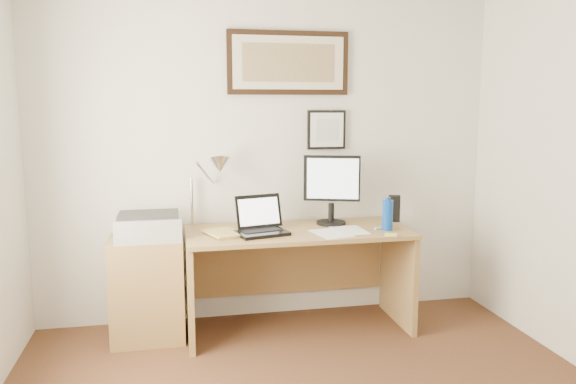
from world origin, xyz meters
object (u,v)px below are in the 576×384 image
object	(u,v)px
water_bottle	(388,215)
laptop	(261,225)
printer	(149,226)
desk	(295,258)
side_cabinet	(148,289)
lcd_monitor	(332,186)
book	(210,235)

from	to	relation	value
water_bottle	laptop	distance (m)	0.91
water_bottle	printer	distance (m)	1.68
laptop	printer	distance (m)	0.77
water_bottle	printer	size ratio (longest dim) A/B	0.49
water_bottle	desk	xyz separation A→B (m)	(-0.63, 0.22, -0.34)
side_cabinet	lcd_monitor	xyz separation A→B (m)	(1.36, 0.08, 0.68)
side_cabinet	desk	xyz separation A→B (m)	(1.07, 0.04, 0.15)
water_bottle	printer	world-z (taller)	water_bottle
side_cabinet	desk	distance (m)	1.08
side_cabinet	water_bottle	bearing A→B (deg)	-6.12
water_bottle	lcd_monitor	size ratio (longest dim) A/B	0.42
desk	lcd_monitor	bearing A→B (deg)	9.59
laptop	book	bearing A→B (deg)	-173.96
desk	side_cabinet	bearing A→B (deg)	-178.11
book	laptop	bearing A→B (deg)	6.04
side_cabinet	lcd_monitor	world-z (taller)	lcd_monitor
water_bottle	lcd_monitor	xyz separation A→B (m)	(-0.34, 0.27, 0.18)
water_bottle	book	xyz separation A→B (m)	(-1.26, 0.05, -0.10)
book	lcd_monitor	xyz separation A→B (m)	(0.92, 0.22, 0.28)
laptop	water_bottle	bearing A→B (deg)	-5.32
desk	printer	size ratio (longest dim) A/B	3.64
lcd_monitor	printer	bearing A→B (deg)	-175.20
printer	water_bottle	bearing A→B (deg)	-5.27
side_cabinet	laptop	bearing A→B (deg)	-7.03
book	laptop	world-z (taller)	laptop
printer	lcd_monitor	bearing A→B (deg)	4.80
side_cabinet	book	size ratio (longest dim) A/B	2.55
desk	laptop	bearing A→B (deg)	-154.48
lcd_monitor	printer	distance (m)	1.35
side_cabinet	water_bottle	size ratio (longest dim) A/B	3.36
side_cabinet	printer	size ratio (longest dim) A/B	1.66
side_cabinet	water_bottle	xyz separation A→B (m)	(1.70, -0.18, 0.49)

